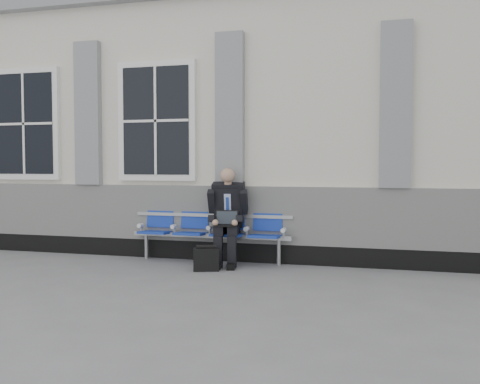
% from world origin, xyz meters
% --- Properties ---
extents(ground, '(70.00, 70.00, 0.00)m').
position_xyz_m(ground, '(0.00, 0.00, 0.00)').
color(ground, slate).
rests_on(ground, ground).
extents(station_building, '(14.40, 4.40, 4.49)m').
position_xyz_m(station_building, '(-0.02, 3.47, 2.22)').
color(station_building, silver).
rests_on(station_building, ground).
extents(bench, '(2.60, 0.47, 0.91)m').
position_xyz_m(bench, '(1.32, 1.32, 0.55)').
color(bench, '#9EA0A3').
rests_on(bench, ground).
extents(businessman, '(0.64, 0.86, 1.48)m').
position_xyz_m(businessman, '(1.64, 1.19, 0.79)').
color(businessman, black).
rests_on(businessman, ground).
extents(briefcase, '(0.40, 0.27, 0.38)m').
position_xyz_m(briefcase, '(1.48, 0.61, 0.17)').
color(briefcase, black).
rests_on(briefcase, ground).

